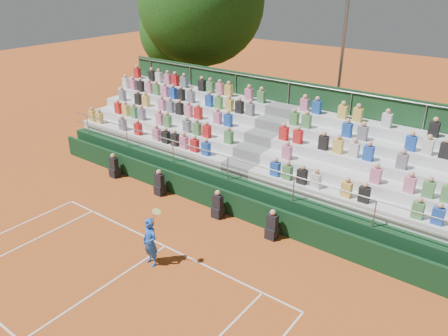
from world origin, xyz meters
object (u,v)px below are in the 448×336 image
Objects in this scene: floodlight_mast at (342,60)px; tree_east at (201,2)px; tennis_player at (150,242)px; tree_west at (183,32)px.

tree_east is at bearing 179.30° from floodlight_mast.
tree_east is at bearing 123.20° from tennis_player.
tree_west is at bearing 127.91° from tennis_player.
floodlight_mast is at bearing -0.70° from tree_east.
tennis_player is at bearing -56.80° from tree_east.
tree_west is 2.98m from tree_east.
tree_west reaches higher than tennis_player.
floodlight_mast is (9.23, -0.11, -2.41)m from tree_east.
tree_east reaches higher than tree_west.
floodlight_mast is (11.37, -0.73, -0.43)m from tree_west.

